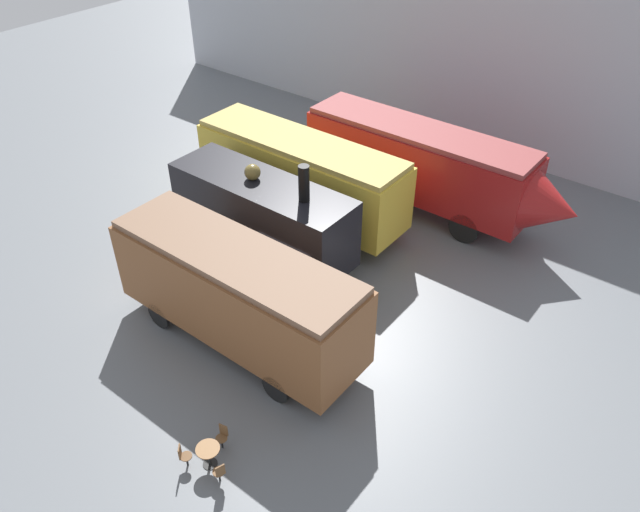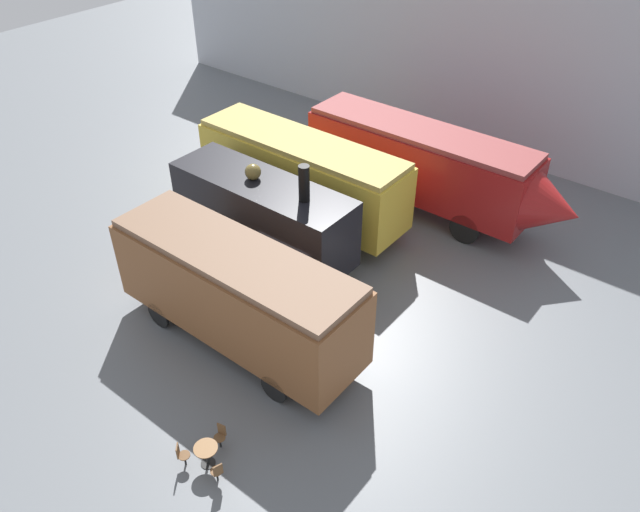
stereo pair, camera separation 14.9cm
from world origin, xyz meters
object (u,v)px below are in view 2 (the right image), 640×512
Objects in this scene: steam_locomotive at (263,213)px; cafe_chair_0 at (217,471)px; streamlined_locomotive at (434,166)px; cafe_table_near at (206,452)px; passenger_coach_vintage at (302,173)px; visitor_person at (264,286)px; passenger_coach_wooden at (237,290)px.

cafe_chair_0 is at bearing -54.94° from steam_locomotive.
cafe_table_near is (1.91, -16.03, -1.86)m from streamlined_locomotive.
cafe_table_near is at bearing -62.32° from passenger_coach_vintage.
passenger_coach_vintage is 1.26× the size of steam_locomotive.
steam_locomotive reaches higher than visitor_person.
passenger_coach_vintage reaches higher than cafe_table_near.
cafe_chair_0 is (3.59, -4.65, -1.77)m from passenger_coach_wooden.
steam_locomotive is 0.85× the size of passenger_coach_wooden.
steam_locomotive is 4.87m from passenger_coach_wooden.
passenger_coach_vintage is 6.50× the size of visitor_person.
visitor_person reaches higher than cafe_chair_0.
visitor_person is (-1.65, -9.63, -1.58)m from streamlined_locomotive.
passenger_coach_wooden is at bearing -33.58° from cafe_chair_0.
passenger_coach_wooden is 6.12× the size of visitor_person.
steam_locomotive is 5.17× the size of visitor_person.
streamlined_locomotive is at bearing 42.67° from passenger_coach_vintage.
streamlined_locomotive is 14.72× the size of cafe_chair_0.
cafe_table_near is at bearing -0.00° from cafe_chair_0.
visitor_person is (-4.24, 6.63, 0.32)m from cafe_chair_0.
passenger_coach_wooden is 10.86× the size of cafe_chair_0.
streamlined_locomotive reaches higher than cafe_chair_0.
cafe_table_near is 7.33m from visitor_person.
steam_locomotive is at bearing 121.90° from passenger_coach_wooden.
steam_locomotive is at bearing 122.63° from cafe_table_near.
passenger_coach_vintage is 1.06× the size of passenger_coach_wooden.
visitor_person reaches higher than cafe_table_near.
streamlined_locomotive is 11.66m from passenger_coach_wooden.
streamlined_locomotive is 5.96m from passenger_coach_vintage.
cafe_chair_0 is (2.60, -16.26, -1.90)m from streamlined_locomotive.
passenger_coach_vintage is at bearing 114.11° from passenger_coach_wooden.
passenger_coach_wooden reaches higher than visitor_person.
cafe_chair_0 is at bearing -57.39° from visitor_person.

